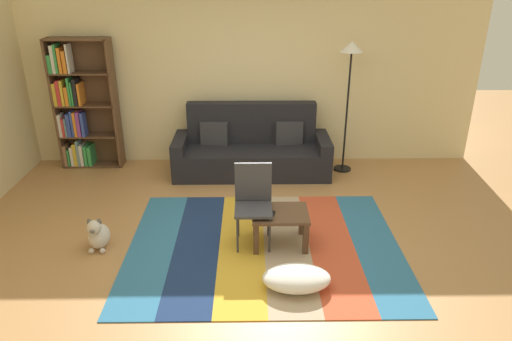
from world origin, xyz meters
The scene contains 11 objects.
ground_plane centered at (0.00, 0.00, 0.00)m, with size 14.00×14.00×0.00m, color #B27F4C.
back_wall centered at (0.00, 2.55, 1.35)m, with size 6.80×0.10×2.70m, color beige.
rug centered at (0.12, -0.05, 0.01)m, with size 2.96×2.38×0.01m.
couch centered at (-0.01, 2.02, 0.34)m, with size 2.26×0.80×1.00m.
bookshelf centered at (-2.56, 2.31, 0.91)m, with size 0.90×0.28×1.92m.
coffee_table centered at (0.29, 0.01, 0.32)m, with size 0.61×0.48×0.39m.
pouf centered at (0.40, -0.77, 0.11)m, with size 0.65×0.42×0.20m, color white.
dog centered at (-1.68, -0.05, 0.16)m, with size 0.22×0.35×0.40m.
standing_lamp centered at (1.37, 2.07, 1.58)m, with size 0.32×0.32×1.89m.
tv_remote centered at (0.19, -0.07, 0.41)m, with size 0.04×0.15×0.02m, color black.
folding_chair centered at (0.00, 0.09, 0.53)m, with size 0.40×0.40×0.90m.
Camera 1 is at (-0.03, -4.43, 2.82)m, focal length 32.89 mm.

